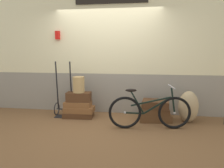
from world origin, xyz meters
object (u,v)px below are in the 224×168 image
object	(u,v)px
wicker_basket	(79,85)
luggage_trolley	(64,104)
suitcase_5	(154,111)
burlap_sack	(188,107)
suitcase_4	(155,117)
suitcase_6	(156,104)
bicycle	(149,112)
suitcase_0	(79,114)
suitcase_1	(79,109)
suitcase_3	(79,97)
suitcase_2	(78,104)

from	to	relation	value
wicker_basket	luggage_trolley	xyz separation A→B (m)	(-0.38, 0.05, -0.48)
suitcase_5	burlap_sack	xyz separation A→B (m)	(0.72, 0.02, 0.12)
suitcase_4	suitcase_6	bearing A→B (deg)	-94.08
wicker_basket	suitcase_6	bearing A→B (deg)	-0.59
wicker_basket	bicycle	distance (m)	1.71
suitcase_0	suitcase_1	bearing A→B (deg)	-3.81
suitcase_3	luggage_trolley	world-z (taller)	luggage_trolley
suitcase_5	luggage_trolley	size ratio (longest dim) A/B	0.50
suitcase_5	bicycle	size ratio (longest dim) A/B	0.40
suitcase_3	burlap_sack	bearing A→B (deg)	-3.98
suitcase_3	suitcase_4	size ratio (longest dim) A/B	0.81
suitcase_2	bicycle	world-z (taller)	bicycle
suitcase_2	bicycle	xyz separation A→B (m)	(1.61, -0.49, 0.04)
suitcase_5	burlap_sack	world-z (taller)	burlap_sack
wicker_basket	bicycle	xyz separation A→B (m)	(1.58, -0.50, -0.42)
suitcase_4	suitcase_5	size ratio (longest dim) A/B	1.06
suitcase_1	wicker_basket	bearing A→B (deg)	122.43
bicycle	suitcase_4	bearing A→B (deg)	74.64
suitcase_4	burlap_sack	bearing A→B (deg)	-4.63
suitcase_3	bicycle	bearing A→B (deg)	-22.00
wicker_basket	burlap_sack	size ratio (longest dim) A/B	0.53
suitcase_3	wicker_basket	bearing A→B (deg)	-59.40
suitcase_3	luggage_trolley	bearing A→B (deg)	169.88
suitcase_3	burlap_sack	size ratio (longest dim) A/B	0.81
suitcase_2	suitcase_5	size ratio (longest dim) A/B	0.95
burlap_sack	suitcase_1	bearing A→B (deg)	-179.41
suitcase_5	bicycle	xyz separation A→B (m)	(-0.11, -0.50, 0.12)
suitcase_2	wicker_basket	bearing A→B (deg)	19.12
suitcase_0	luggage_trolley	world-z (taller)	luggage_trolley
suitcase_3	suitcase_2	bearing A→B (deg)	-135.14
suitcase_2	luggage_trolley	size ratio (longest dim) A/B	0.47
burlap_sack	suitcase_4	bearing A→B (deg)	179.62
luggage_trolley	burlap_sack	bearing A→B (deg)	-0.65
luggage_trolley	bicycle	world-z (taller)	luggage_trolley
suitcase_5	bicycle	world-z (taller)	bicycle
suitcase_4	suitcase_6	size ratio (longest dim) A/B	1.20
suitcase_1	suitcase_6	world-z (taller)	suitcase_6
suitcase_0	suitcase_4	xyz separation A→B (m)	(1.74, 0.03, 0.01)
burlap_sack	suitcase_0	bearing A→B (deg)	-179.41
suitcase_3	suitcase_4	bearing A→B (deg)	-3.77
suitcase_4	burlap_sack	world-z (taller)	burlap_sack
suitcase_2	suitcase_0	bearing A→B (deg)	21.91
burlap_sack	bicycle	size ratio (longest dim) A/B	0.42
suitcase_0	suitcase_4	bearing A→B (deg)	-3.83
burlap_sack	bicycle	distance (m)	0.98
luggage_trolley	bicycle	size ratio (longest dim) A/B	0.80
suitcase_1	luggage_trolley	bearing A→B (deg)	170.90
suitcase_6	burlap_sack	xyz separation A→B (m)	(0.69, 0.04, -0.04)
suitcase_0	luggage_trolley	bearing A→B (deg)	166.21
suitcase_4	luggage_trolley	xyz separation A→B (m)	(-2.10, 0.03, 0.21)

